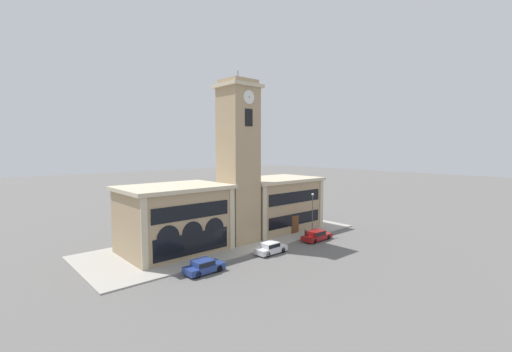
# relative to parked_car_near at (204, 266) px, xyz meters

# --- Properties ---
(ground_plane) EXTENTS (300.00, 300.00, 0.00)m
(ground_plane) POSITION_rel_parked_car_near_xyz_m (9.92, 1.44, -0.73)
(ground_plane) COLOR #605E5B
(sidewalk_kerb) EXTENTS (39.28, 13.62, 0.15)m
(sidewalk_kerb) POSITION_rel_parked_car_near_xyz_m (9.92, 8.25, -0.65)
(sidewalk_kerb) COLOR #A39E93
(sidewalk_kerb) RESTS_ON ground_plane
(clock_tower) EXTENTS (4.99, 4.99, 22.85)m
(clock_tower) POSITION_rel_parked_car_near_xyz_m (9.92, 6.59, 10.15)
(clock_tower) COLOR tan
(clock_tower) RESTS_ON ground_plane
(town_hall_left_wing) EXTENTS (12.81, 9.31, 8.20)m
(town_hall_left_wing) POSITION_rel_parked_car_near_xyz_m (1.42, 8.72, 3.40)
(town_hall_left_wing) COLOR tan
(town_hall_left_wing) RESTS_ON ground_plane
(town_hall_right_wing) EXTENTS (13.90, 9.31, 8.09)m
(town_hall_right_wing) POSITION_rel_parked_car_near_xyz_m (18.96, 8.73, 3.35)
(town_hall_right_wing) COLOR tan
(town_hall_right_wing) RESTS_ON ground_plane
(parked_car_near) EXTENTS (4.17, 1.91, 1.38)m
(parked_car_near) POSITION_rel_parked_car_near_xyz_m (0.00, 0.00, 0.00)
(parked_car_near) COLOR navy
(parked_car_near) RESTS_ON ground_plane
(parked_car_mid) EXTENTS (4.18, 1.74, 1.41)m
(parked_car_mid) POSITION_rel_parked_car_near_xyz_m (9.59, -0.00, 0.01)
(parked_car_mid) COLOR silver
(parked_car_mid) RESTS_ON ground_plane
(parked_car_far) EXTENTS (4.79, 1.91, 1.40)m
(parked_car_far) POSITION_rel_parked_car_near_xyz_m (18.45, -0.00, 0.00)
(parked_car_far) COLOR maroon
(parked_car_far) RESTS_ON ground_plane
(street_lamp) EXTENTS (0.36, 0.36, 6.14)m
(street_lamp) POSITION_rel_parked_car_near_xyz_m (19.90, 1.93, 3.42)
(street_lamp) COLOR #4C4C51
(street_lamp) RESTS_ON sidewalk_kerb
(bollard) EXTENTS (0.18, 0.18, 1.06)m
(bollard) POSITION_rel_parked_car_near_xyz_m (18.28, 1.88, -0.06)
(bollard) COLOR black
(bollard) RESTS_ON sidewalk_kerb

